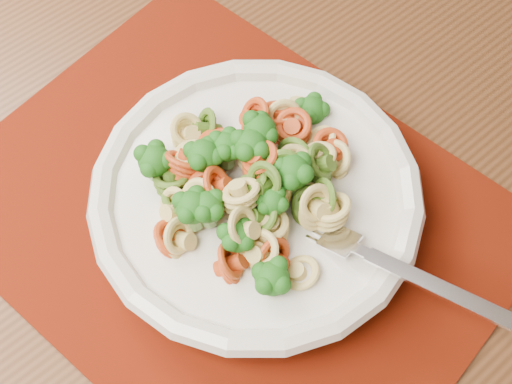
% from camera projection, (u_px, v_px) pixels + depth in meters
% --- Properties ---
extents(dining_table, '(1.75, 1.46, 0.73)m').
position_uv_depth(dining_table, '(335.00, 159.00, 0.70)').
color(dining_table, '#522E17').
rests_on(dining_table, ground).
extents(placemat, '(0.48, 0.41, 0.00)m').
position_uv_depth(placemat, '(230.00, 216.00, 0.57)').
color(placemat, '#561003').
rests_on(placemat, dining_table).
extents(pasta_bowl, '(0.25, 0.25, 0.05)m').
position_uv_depth(pasta_bowl, '(256.00, 199.00, 0.54)').
color(pasta_bowl, silver).
rests_on(pasta_bowl, placemat).
extents(pasta_broccoli_heap, '(0.21, 0.21, 0.06)m').
position_uv_depth(pasta_broccoli_heap, '(256.00, 188.00, 0.52)').
color(pasta_broccoli_heap, tan).
rests_on(pasta_broccoli_heap, pasta_bowl).
extents(fork, '(0.18, 0.06, 0.08)m').
position_uv_depth(fork, '(339.00, 240.00, 0.50)').
color(fork, silver).
rests_on(fork, pasta_bowl).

